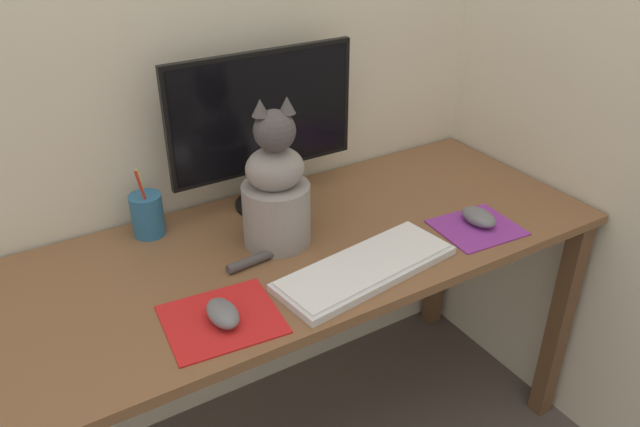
{
  "coord_description": "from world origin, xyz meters",
  "views": [
    {
      "loc": [
        -0.65,
        -1.12,
        1.54
      ],
      "look_at": [
        -0.01,
        -0.08,
        0.84
      ],
      "focal_mm": 35.0,
      "sensor_mm": 36.0,
      "label": 1
    }
  ],
  "objects": [
    {
      "name": "desk",
      "position": [
        0.0,
        0.0,
        0.63
      ],
      "size": [
        1.48,
        0.61,
        0.72
      ],
      "color": "brown",
      "rests_on": "ground_plane"
    },
    {
      "name": "monitor",
      "position": [
        0.0,
        0.21,
        0.96
      ],
      "size": [
        0.5,
        0.17,
        0.42
      ],
      "color": "black",
      "rests_on": "desk"
    },
    {
      "name": "keyboard",
      "position": [
        0.05,
        -0.19,
        0.74
      ],
      "size": [
        0.45,
        0.21,
        0.02
      ],
      "rotation": [
        0.0,
        0.0,
        0.13
      ],
      "color": "silver",
      "rests_on": "desk"
    },
    {
      "name": "mousepad_left",
      "position": [
        -0.3,
        -0.17,
        0.73
      ],
      "size": [
        0.25,
        0.22,
        0.0
      ],
      "rotation": [
        0.0,
        0.0,
        -0.09
      ],
      "color": "red",
      "rests_on": "desk"
    },
    {
      "name": "mousepad_right",
      "position": [
        0.4,
        -0.17,
        0.73
      ],
      "size": [
        0.21,
        0.19,
        0.0
      ],
      "rotation": [
        0.0,
        0.0,
        -0.07
      ],
      "color": "purple",
      "rests_on": "desk"
    },
    {
      "name": "computer_mouse_left",
      "position": [
        -0.3,
        -0.18,
        0.75
      ],
      "size": [
        0.06,
        0.1,
        0.04
      ],
      "color": "slate",
      "rests_on": "mousepad_left"
    },
    {
      "name": "computer_mouse_right",
      "position": [
        0.41,
        -0.16,
        0.75
      ],
      "size": [
        0.06,
        0.1,
        0.04
      ],
      "color": "slate",
      "rests_on": "mousepad_right"
    },
    {
      "name": "cat",
      "position": [
        -0.06,
        0.03,
        0.86
      ],
      "size": [
        0.26,
        0.2,
        0.37
      ],
      "rotation": [
        0.0,
        0.0,
        -0.25
      ],
      "color": "gray",
      "rests_on": "desk"
    },
    {
      "name": "pen_cup",
      "position": [
        -0.32,
        0.23,
        0.78
      ],
      "size": [
        0.08,
        0.08,
        0.18
      ],
      "color": "#286089",
      "rests_on": "desk"
    }
  ]
}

